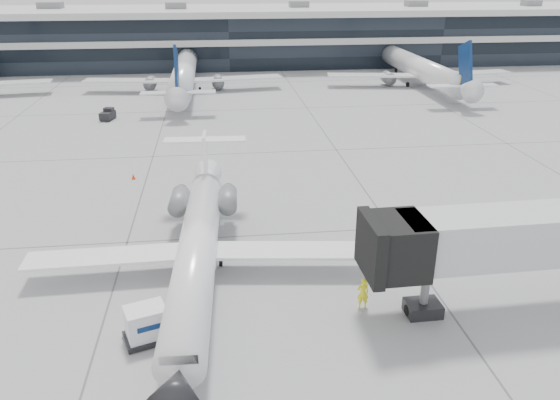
{
  "coord_description": "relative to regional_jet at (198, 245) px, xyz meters",
  "views": [
    {
      "loc": [
        -3.08,
        -36.69,
        18.5
      ],
      "look_at": [
        1.37,
        0.5,
        2.6
      ],
      "focal_mm": 35.0,
      "sensor_mm": 36.0,
      "label": 1
    }
  ],
  "objects": [
    {
      "name": "far_tug",
      "position": [
        -12.72,
        41.78,
        -1.5
      ],
      "size": [
        1.95,
        2.63,
        1.5
      ],
      "rotation": [
        0.0,
        0.0,
        -0.26
      ],
      "color": "black",
      "rests_on": "ground"
    },
    {
      "name": "traffic_cone",
      "position": [
        -6.55,
        18.53,
        -1.91
      ],
      "size": [
        0.41,
        0.41,
        0.56
      ],
      "rotation": [
        0.0,
        0.0,
        0.09
      ],
      "color": "red",
      "rests_on": "ground"
    },
    {
      "name": "bg_jet_right",
      "position": [
        36.64,
        60.2,
        -2.17
      ],
      "size": [
        32.0,
        40.0,
        9.6
      ],
      "primitive_type": null,
      "color": "white",
      "rests_on": "ground"
    },
    {
      "name": "ramp_worker",
      "position": [
        9.65,
        -4.94,
        -1.19
      ],
      "size": [
        0.72,
        0.48,
        1.95
      ],
      "primitive_type": "imported",
      "rotation": [
        0.0,
        0.0,
        3.16
      ],
      "color": "#FFFD1A",
      "rests_on": "ground"
    },
    {
      "name": "ground",
      "position": [
        4.64,
        5.2,
        -2.17
      ],
      "size": [
        220.0,
        220.0,
        0.0
      ],
      "primitive_type": "plane",
      "color": "gray",
      "rests_on": "ground"
    },
    {
      "name": "regional_jet",
      "position": [
        0.0,
        0.0,
        0.0
      ],
      "size": [
        22.05,
        27.5,
        6.35
      ],
      "rotation": [
        0.0,
        0.0,
        -0.05
      ],
      "color": "white",
      "rests_on": "ground"
    },
    {
      "name": "cargo_uld",
      "position": [
        -2.66,
        -6.59,
        -1.18
      ],
      "size": [
        2.86,
        2.46,
        1.97
      ],
      "rotation": [
        0.0,
        0.0,
        0.33
      ],
      "color": "black",
      "rests_on": "ground"
    },
    {
      "name": "terminal",
      "position": [
        4.64,
        87.2,
        2.83
      ],
      "size": [
        170.0,
        22.0,
        10.0
      ],
      "primitive_type": "cube",
      "color": "black",
      "rests_on": "ground"
    },
    {
      "name": "jet_bridge",
      "position": [
        20.14,
        -5.84,
        2.47
      ],
      "size": [
        19.82,
        4.45,
        6.37
      ],
      "rotation": [
        0.0,
        0.0,
        0.03
      ],
      "color": "silver",
      "rests_on": "ground"
    },
    {
      "name": "bg_jet_center",
      "position": [
        -3.36,
        60.2,
        -2.17
      ],
      "size": [
        32.0,
        40.0,
        9.6
      ],
      "primitive_type": null,
      "color": "white",
      "rests_on": "ground"
    }
  ]
}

